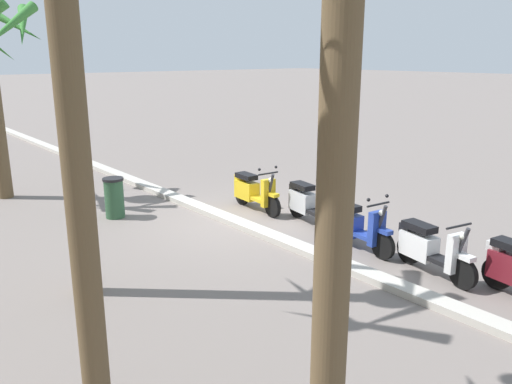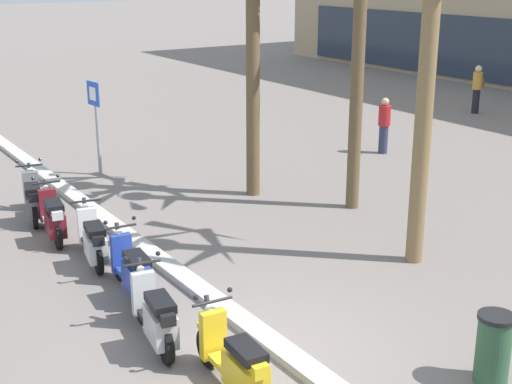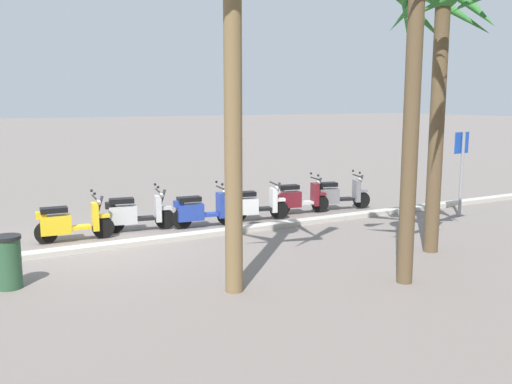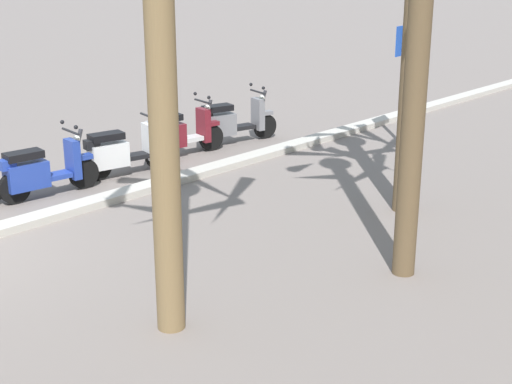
{
  "view_description": "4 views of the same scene",
  "coord_description": "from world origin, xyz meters",
  "views": [
    {
      "loc": [
        -8.92,
        6.9,
        3.7
      ],
      "look_at": [
        -1.28,
        0.6,
        1.05
      ],
      "focal_mm": 36.14,
      "sensor_mm": 36.0,
      "label": 1
    },
    {
      "loc": [
        7.19,
        -4.86,
        5.13
      ],
      "look_at": [
        -3.6,
        2.22,
        1.04
      ],
      "focal_mm": 50.22,
      "sensor_mm": 36.0,
      "label": 2
    },
    {
      "loc": [
        2.83,
        12.56,
        3.29
      ],
      "look_at": [
        -3.61,
        0.76,
        1.08
      ],
      "focal_mm": 39.41,
      "sensor_mm": 36.0,
      "label": 3
    },
    {
      "loc": [
        3.38,
        9.88,
        3.99
      ],
      "look_at": [
        -3.33,
        3.53,
        0.92
      ],
      "focal_mm": 52.99,
      "sensor_mm": 36.0,
      "label": 4
    }
  ],
  "objects": [
    {
      "name": "scooter_maroon_far_back",
      "position": [
        -5.91,
        -0.98,
        0.46
      ],
      "size": [
        1.74,
        0.62,
        1.17
      ],
      "color": "black",
      "rests_on": "ground"
    },
    {
      "name": "palm_tree_far_corner",
      "position": [
        -6.25,
        3.9,
        4.49
      ],
      "size": [
        2.34,
        2.41,
        5.82
      ],
      "color": "brown",
      "rests_on": "ground"
    },
    {
      "name": "crossing_sign",
      "position": [
        -9.83,
        1.5,
        1.5
      ],
      "size": [
        0.6,
        0.14,
        2.4
      ],
      "color": "#939399",
      "rests_on": "ground"
    },
    {
      "name": "scooter_white_last_in_row",
      "position": [
        -4.37,
        -0.76,
        0.45
      ],
      "size": [
        1.72,
        0.66,
        1.04
      ],
      "color": "black",
      "rests_on": "ground"
    },
    {
      "name": "scooter_silver_mid_rear",
      "position": [
        -1.11,
        -1.1,
        0.46
      ],
      "size": [
        1.79,
        0.64,
        1.17
      ],
      "color": "black",
      "rests_on": "ground"
    },
    {
      "name": "scooter_blue_second_in_line",
      "position": [
        -2.75,
        -0.72,
        0.45
      ],
      "size": [
        1.75,
        0.56,
        1.17
      ],
      "color": "black",
      "rests_on": "ground"
    },
    {
      "name": "curb_strip",
      "position": [
        0.0,
        0.24,
        0.06
      ],
      "size": [
        60.0,
        0.36,
        0.12
      ],
      "primitive_type": "cube",
      "color": "#BCB7AD",
      "rests_on": "ground"
    },
    {
      "name": "litter_bin",
      "position": [
        2.09,
        2.11,
        0.48
      ],
      "size": [
        0.48,
        0.48,
        0.95
      ],
      "color": "#2D5638",
      "rests_on": "ground"
    },
    {
      "name": "scooter_grey_mid_centre",
      "position": [
        -7.31,
        -0.95,
        0.46
      ],
      "size": [
        1.84,
        0.74,
        1.17
      ],
      "color": "black",
      "rests_on": "ground"
    },
    {
      "name": "scooter_yellow_lead_nearest",
      "position": [
        0.54,
        -0.81,
        0.45
      ],
      "size": [
        1.82,
        0.56,
        1.17
      ],
      "color": "black",
      "rests_on": "ground"
    },
    {
      "name": "ground_plane",
      "position": [
        0.0,
        0.0,
        0.0
      ],
      "size": [
        200.0,
        200.0,
        0.0
      ],
      "primitive_type": "plane",
      "color": "slate"
    }
  ]
}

